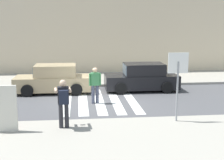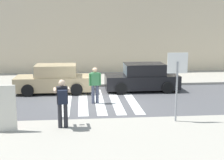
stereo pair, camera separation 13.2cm
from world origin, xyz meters
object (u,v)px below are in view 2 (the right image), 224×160
object	(u,v)px
advertising_board	(0,109)
pedestrian_crossing	(95,83)
photographer_with_backpack	(62,99)
parked_car_tan	(54,79)
stop_sign	(177,72)
parked_car_black	(142,78)

from	to	relation	value
advertising_board	pedestrian_crossing	bearing A→B (deg)	49.60
photographer_with_backpack	parked_car_tan	distance (m)	6.51
parked_car_tan	advertising_board	bearing A→B (deg)	-100.90
stop_sign	parked_car_black	size ratio (longest dim) A/B	0.63
parked_car_tan	stop_sign	bearing A→B (deg)	-50.48
photographer_with_backpack	pedestrian_crossing	distance (m)	4.07
photographer_with_backpack	parked_car_tan	xyz separation A→B (m)	(-0.83, 6.44, -0.44)
stop_sign	photographer_with_backpack	distance (m)	4.28
stop_sign	parked_car_tan	xyz separation A→B (m)	(-5.01, 6.08, -1.30)
pedestrian_crossing	parked_car_tan	bearing A→B (deg)	129.50
pedestrian_crossing	parked_car_black	size ratio (longest dim) A/B	0.42
parked_car_tan	pedestrian_crossing	bearing A→B (deg)	-50.50
photographer_with_backpack	parked_car_tan	bearing A→B (deg)	97.38
stop_sign	photographer_with_backpack	size ratio (longest dim) A/B	1.50
stop_sign	photographer_with_backpack	bearing A→B (deg)	-175.11
parked_car_tan	advertising_board	xyz separation A→B (m)	(-1.27, -6.59, 0.21)
pedestrian_crossing	advertising_board	size ratio (longest dim) A/B	1.08
pedestrian_crossing	photographer_with_backpack	bearing A→B (deg)	-108.71
pedestrian_crossing	advertising_board	bearing A→B (deg)	-130.40
stop_sign	pedestrian_crossing	distance (m)	4.64
stop_sign	advertising_board	xyz separation A→B (m)	(-6.28, -0.51, -1.09)
photographer_with_backpack	advertising_board	size ratio (longest dim) A/B	1.08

